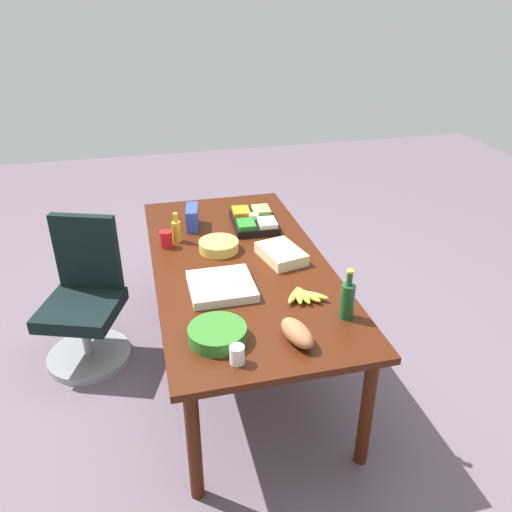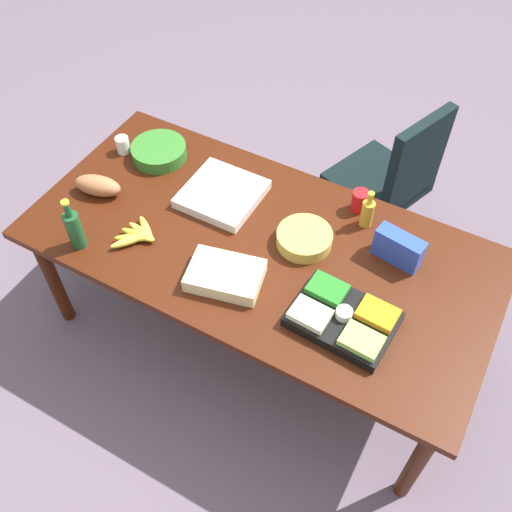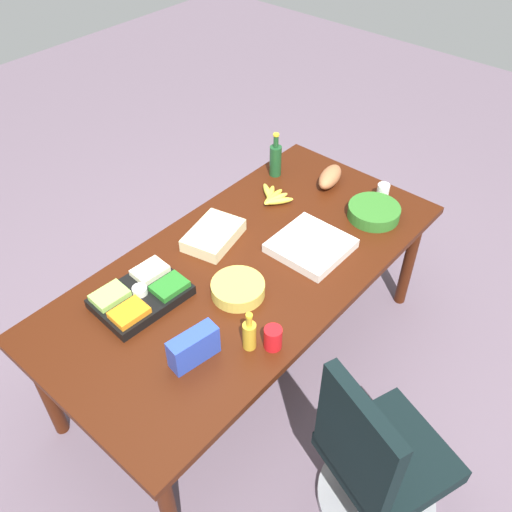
{
  "view_description": "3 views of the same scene",
  "coord_description": "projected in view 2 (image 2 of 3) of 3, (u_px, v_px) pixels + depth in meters",
  "views": [
    {
      "loc": [
        2.74,
        -0.56,
        2.29
      ],
      "look_at": [
        0.07,
        0.09,
        0.82
      ],
      "focal_mm": 35.7,
      "sensor_mm": 36.0,
      "label": 1
    },
    {
      "loc": [
        -0.83,
        1.53,
        2.79
      ],
      "look_at": [
        -0.04,
        0.1,
        0.79
      ],
      "focal_mm": 40.49,
      "sensor_mm": 36.0,
      "label": 2
    },
    {
      "loc": [
        -1.5,
        -1.35,
        2.66
      ],
      "look_at": [
        0.06,
        -0.0,
        0.78
      ],
      "focal_mm": 38.5,
      "sensor_mm": 36.0,
      "label": 3
    }
  ],
  "objects": [
    {
      "name": "ground_plane",
      "position": [
        259.0,
        330.0,
        3.26
      ],
      "size": [
        10.0,
        10.0,
        0.0
      ],
      "primitive_type": "plane",
      "color": "#655462"
    },
    {
      "name": "salad_bowl",
      "position": [
        159.0,
        151.0,
        3.02
      ],
      "size": [
        0.34,
        0.34,
        0.07
      ],
      "primitive_type": "cylinder",
      "rotation": [
        0.0,
        0.0,
        0.2
      ],
      "color": "#2F6D24",
      "rests_on": "conference_table"
    },
    {
      "name": "pizza_box",
      "position": [
        222.0,
        194.0,
        2.84
      ],
      "size": [
        0.36,
        0.36,
        0.05
      ],
      "primitive_type": "cube",
      "rotation": [
        0.0,
        0.0,
        -0.0
      ],
      "color": "silver",
      "rests_on": "conference_table"
    },
    {
      "name": "chip_bag_blue",
      "position": [
        398.0,
        248.0,
        2.55
      ],
      "size": [
        0.23,
        0.11,
        0.15
      ],
      "primitive_type": "cube",
      "rotation": [
        0.0,
        0.0,
        -0.16
      ],
      "color": "#2946B6",
      "rests_on": "conference_table"
    },
    {
      "name": "conference_table",
      "position": [
        260.0,
        252.0,
        2.73
      ],
      "size": [
        2.19,
        1.07,
        0.76
      ],
      "color": "#3D1708",
      "rests_on": "ground"
    },
    {
      "name": "veggie_tray",
      "position": [
        343.0,
        318.0,
        2.37
      ],
      "size": [
        0.44,
        0.32,
        0.09
      ],
      "color": "black",
      "rests_on": "conference_table"
    },
    {
      "name": "red_solo_cup",
      "position": [
        360.0,
        201.0,
        2.77
      ],
      "size": [
        0.09,
        0.09,
        0.11
      ],
      "primitive_type": "cylinder",
      "rotation": [
        0.0,
        0.0,
        0.07
      ],
      "color": "red",
      "rests_on": "conference_table"
    },
    {
      "name": "dressing_bottle",
      "position": [
        367.0,
        212.0,
        2.69
      ],
      "size": [
        0.07,
        0.07,
        0.2
      ],
      "color": "gold",
      "rests_on": "conference_table"
    },
    {
      "name": "bread_loaf",
      "position": [
        98.0,
        186.0,
        2.84
      ],
      "size": [
        0.26,
        0.16,
        0.1
      ],
      "primitive_type": "ellipsoid",
      "rotation": [
        0.0,
        0.0,
        0.24
      ],
      "color": "#A6643D",
      "rests_on": "conference_table"
    },
    {
      "name": "sheet_cake",
      "position": [
        225.0,
        275.0,
        2.51
      ],
      "size": [
        0.36,
        0.29,
        0.07
      ],
      "primitive_type": "cube",
      "rotation": [
        0.0,
        0.0,
        0.23
      ],
      "color": "beige",
      "rests_on": "conference_table"
    },
    {
      "name": "paper_cup",
      "position": [
        123.0,
        145.0,
        3.04
      ],
      "size": [
        0.07,
        0.07,
        0.09
      ],
      "primitive_type": "cylinder",
      "rotation": [
        0.0,
        0.0,
        0.04
      ],
      "color": "white",
      "rests_on": "conference_table"
    },
    {
      "name": "banana_bunch",
      "position": [
        137.0,
        235.0,
        2.67
      ],
      "size": [
        0.18,
        0.25,
        0.04
      ],
      "color": "yellow",
      "rests_on": "conference_table"
    },
    {
      "name": "wine_bottle",
      "position": [
        74.0,
        229.0,
        2.58
      ],
      "size": [
        0.08,
        0.08,
        0.28
      ],
      "color": "#1A4924",
      "rests_on": "conference_table"
    },
    {
      "name": "office_chair",
      "position": [
        383.0,
        192.0,
        3.44
      ],
      "size": [
        0.62,
        0.62,
        0.98
      ],
      "color": "gray",
      "rests_on": "ground"
    },
    {
      "name": "chip_bowl",
      "position": [
        304.0,
        238.0,
        2.64
      ],
      "size": [
        0.26,
        0.26,
        0.07
      ],
      "primitive_type": "cylinder",
      "rotation": [
        0.0,
        0.0,
        -0.03
      ],
      "color": "gold",
      "rests_on": "conference_table"
    }
  ]
}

